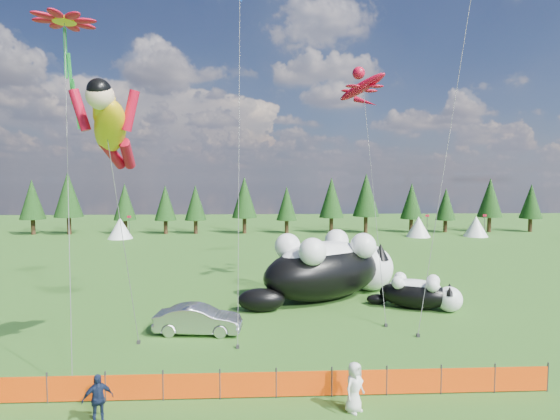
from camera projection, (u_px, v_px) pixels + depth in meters
name	position (u px, v px, depth m)	size (l,w,h in m)	color
ground	(250.00, 363.00, 18.56)	(160.00, 160.00, 0.00)	#16390A
safety_fence	(248.00, 385.00, 15.53)	(22.06, 0.06, 1.10)	#262626
tree_line	(257.00, 206.00, 63.12)	(90.00, 4.00, 8.00)	black
festival_tents	(338.00, 227.00, 58.83)	(50.00, 3.20, 2.80)	white
cat_large	(330.00, 267.00, 28.62)	(10.84, 8.26, 4.34)	black
cat_small	(419.00, 293.00, 26.33)	(5.33, 3.49, 2.03)	black
car	(198.00, 319.00, 22.11)	(1.52, 4.36, 1.44)	#B4B4B9
spectator_c	(98.00, 399.00, 13.87)	(0.96, 0.49, 1.64)	#151F3B
spectator_e	(354.00, 387.00, 14.63)	(0.83, 0.54, 1.69)	silver
superhero_kite	(110.00, 128.00, 17.44)	(4.89, 5.22, 11.81)	#DEAF0B
gecko_kite	(362.00, 87.00, 30.04)	(5.69, 10.83, 16.12)	#BA0924
flower_kite	(65.00, 25.00, 18.34)	(3.22, 4.92, 14.74)	#BA0924
diamond_kite_a	(240.00, 4.00, 24.28)	(0.90, 6.16, 19.42)	blue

